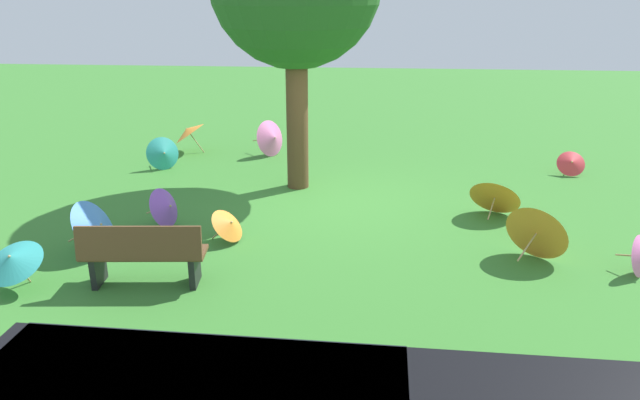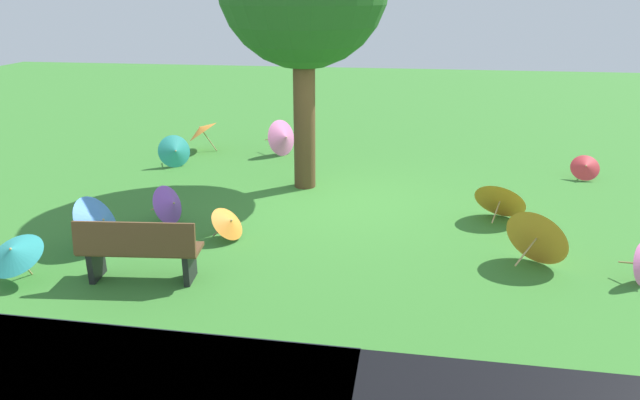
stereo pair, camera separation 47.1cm
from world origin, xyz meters
TOP-DOWN VIEW (x-y plane):
  - ground at (0.00, 0.00)m, footprint 40.00×40.00m
  - park_bench at (2.10, 3.68)m, footprint 1.64×0.63m
  - parasol_orange_0 at (1.33, 2.17)m, footprint 0.63×0.70m
  - parasol_orange_1 at (-3.24, 2.37)m, footprint 1.01×1.00m
  - parasol_orange_2 at (-2.97, 0.67)m, footprint 1.05×0.93m
  - parasol_red_0 at (-5.03, -1.88)m, footprint 0.62×0.59m
  - parasol_teal_0 at (3.70, -1.54)m, footprint 0.77×0.73m
  - parasol_blue_1 at (3.17, 2.73)m, footprint 0.79×0.91m
  - parasol_teal_1 at (3.73, 3.95)m, footprint 0.83×0.82m
  - parasol_pink_2 at (1.51, -2.84)m, footprint 0.94×0.93m
  - parasol_purple_1 at (2.51, 1.63)m, footprint 0.67×0.74m
  - parasol_orange_3 at (3.58, -2.97)m, footprint 0.77×0.83m

SIDE VIEW (x-z plane):
  - ground at x=0.00m, z-range 0.00..0.00m
  - parasol_red_0 at x=-5.03m, z-range 0.01..0.55m
  - parasol_orange_0 at x=1.33m, z-range 0.02..0.58m
  - parasol_purple_1 at x=2.51m, z-range 0.00..0.68m
  - parasol_teal_0 at x=3.70m, z-range 0.00..0.73m
  - parasol_orange_2 at x=-2.97m, z-range 0.00..0.77m
  - parasol_blue_1 at x=3.17m, z-range 0.00..0.85m
  - parasol_pink_2 at x=1.51m, z-range 0.00..0.87m
  - parasol_teal_1 at x=3.73m, z-range 0.10..0.78m
  - parasol_orange_1 at x=-3.24m, z-range 0.00..0.91m
  - park_bench at x=2.10m, z-range 0.01..0.92m
  - parasol_orange_3 at x=3.58m, z-range 0.12..0.94m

